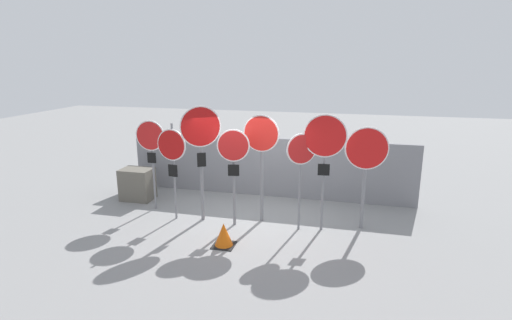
# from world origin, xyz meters

# --- Properties ---
(ground_plane) EXTENTS (40.00, 40.00, 0.00)m
(ground_plane) POSITION_xyz_m (0.00, 0.00, 0.00)
(ground_plane) COLOR gray
(fence_back) EXTENTS (8.04, 0.12, 1.67)m
(fence_back) POSITION_xyz_m (0.00, 1.86, 0.84)
(fence_back) COLOR slate
(fence_back) RESTS_ON ground
(stop_sign_0) EXTENTS (0.76, 0.11, 2.32)m
(stop_sign_0) POSITION_xyz_m (-2.62, 0.12, 1.77)
(stop_sign_0) COLOR slate
(stop_sign_0) RESTS_ON ground
(stop_sign_1) EXTENTS (0.75, 0.15, 2.35)m
(stop_sign_1) POSITION_xyz_m (-1.82, -0.37, 1.69)
(stop_sign_1) COLOR slate
(stop_sign_1) RESTS_ON ground
(stop_sign_2) EXTENTS (0.83, 0.51, 2.77)m
(stop_sign_2) POSITION_xyz_m (-1.13, -0.28, 1.97)
(stop_sign_2) COLOR slate
(stop_sign_2) RESTS_ON ground
(stop_sign_3) EXTENTS (0.73, 0.18, 2.29)m
(stop_sign_3) POSITION_xyz_m (-0.31, -0.39, 1.67)
(stop_sign_3) COLOR slate
(stop_sign_3) RESTS_ON ground
(stop_sign_4) EXTENTS (0.85, 0.17, 2.57)m
(stop_sign_4) POSITION_xyz_m (0.24, -0.00, 1.82)
(stop_sign_4) COLOR slate
(stop_sign_4) RESTS_ON ground
(stop_sign_5) EXTENTS (0.61, 0.37, 2.24)m
(stop_sign_5) POSITION_xyz_m (1.20, -0.28, 1.71)
(stop_sign_5) COLOR slate
(stop_sign_5) RESTS_ON ground
(stop_sign_6) EXTENTS (0.94, 0.16, 2.66)m
(stop_sign_6) POSITION_xyz_m (1.69, -0.19, 2.00)
(stop_sign_6) COLOR slate
(stop_sign_6) RESTS_ON ground
(stop_sign_7) EXTENTS (0.95, 0.20, 2.37)m
(stop_sign_7) POSITION_xyz_m (2.57, 0.12, 1.68)
(stop_sign_7) COLOR slate
(stop_sign_7) RESTS_ON ground
(traffic_cone_0) EXTENTS (0.46, 0.46, 0.50)m
(traffic_cone_0) POSITION_xyz_m (-0.22, -1.44, 0.24)
(traffic_cone_0) COLOR black
(traffic_cone_0) RESTS_ON ground
(storage_crate) EXTENTS (0.85, 0.61, 0.87)m
(storage_crate) POSITION_xyz_m (-3.42, 0.69, 0.44)
(storage_crate) COLOR #605B51
(storage_crate) RESTS_ON ground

